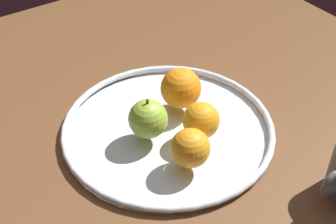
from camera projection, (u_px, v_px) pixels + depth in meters
The scene contains 6 objects.
ground_plane at pixel (168, 140), 88.76cm from camera, with size 118.12×118.12×4.00cm, color brown.
fruit_bowl at pixel (168, 128), 86.89cm from camera, with size 38.44×38.44×1.80cm.
apple at pixel (148, 119), 82.25cm from camera, with size 6.89×6.89×7.69cm.
orange_front_right at pixel (201, 120), 82.30cm from camera, with size 6.46×6.46×6.46cm, color orange.
orange_back_right at pixel (190, 148), 77.04cm from camera, with size 6.55×6.55×6.55cm, color orange.
orange_center at pixel (181, 88), 88.39cm from camera, with size 7.59×7.59×7.59cm, color orange.
Camera 1 is at (36.69, 53.34, 58.94)cm, focal length 51.42 mm.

